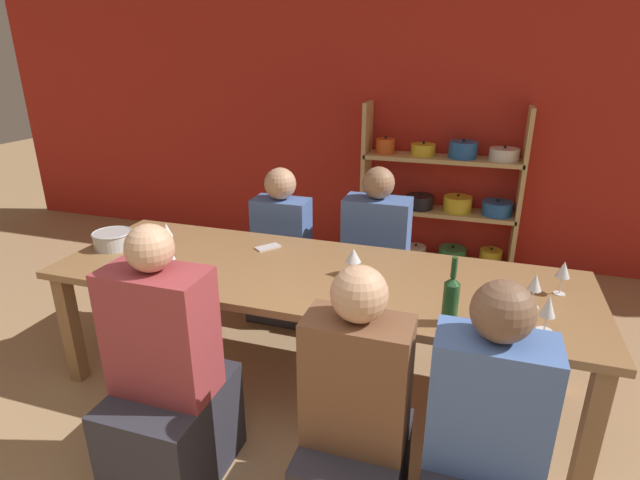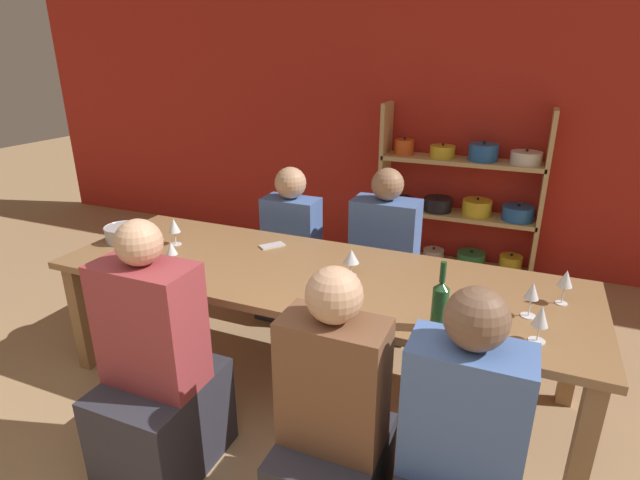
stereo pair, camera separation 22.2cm
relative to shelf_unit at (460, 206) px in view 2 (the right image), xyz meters
The scene contains 17 objects.
wall_back_red 0.87m from the shelf_unit, 150.74° to the left, with size 8.80×0.06×2.70m.
shelf_unit is the anchor object (origin of this frame).
dining_table 2.12m from the shelf_unit, 103.78° to the right, with size 2.89×0.94×0.73m.
mixing_bowl 2.76m from the shelf_unit, 130.49° to the right, with size 0.24×0.24×0.10m.
wine_bottle_green 2.42m from the shelf_unit, 84.44° to the right, with size 0.07×0.07×0.32m.
wine_glass_empty_a 2.64m from the shelf_unit, 118.13° to the right, with size 0.06×0.06×0.15m.
wine_glass_white_a 2.07m from the shelf_unit, 98.31° to the right, with size 0.08×0.08×0.15m.
wine_glass_white_b 2.50m from the shelf_unit, 125.79° to the right, with size 0.07×0.07×0.17m.
wine_glass_white_c 2.43m from the shelf_unit, 74.87° to the right, with size 0.07×0.07×0.17m.
wine_glass_red_a 2.08m from the shelf_unit, 69.21° to the right, with size 0.07×0.07×0.17m.
wine_glass_empty_b 2.22m from the shelf_unit, 74.42° to the right, with size 0.07×0.07×0.17m.
cell_phone 2.02m from the shelf_unit, 116.09° to the right, with size 0.15×0.16×0.01m.
person_near_a 2.88m from the shelf_unit, 91.24° to the right, with size 0.40×0.49×1.17m.
person_far_a 1.65m from the shelf_unit, 128.18° to the right, with size 0.40×0.49×1.10m.
person_near_b 3.03m from the shelf_unit, 107.41° to the right, with size 0.44×0.55×1.23m.
person_far_b 1.27m from the shelf_unit, 105.56° to the right, with size 0.45×0.56×1.14m.
person_near_c 2.88m from the shelf_unit, 81.74° to the right, with size 0.41×0.52×1.16m.
Camera 2 is at (0.85, -0.70, 1.86)m, focal length 28.00 mm.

